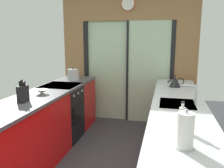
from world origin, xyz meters
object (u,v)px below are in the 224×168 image
stock_pot (73,75)px  paper_towel_roll (185,131)px  oven_range (62,112)px  soap_bottle (182,118)px  knife_block (23,94)px  mixing_bowl_far (42,92)px  kettle (175,82)px

stock_pot → paper_towel_roll: 2.96m
oven_range → soap_bottle: soap_bottle is taller
knife_block → paper_towel_roll: paper_towel_roll is taller
mixing_bowl_far → knife_block: (-0.00, -0.42, 0.07)m
kettle → paper_towel_roll: size_ratio=0.91×
oven_range → kettle: 1.90m
oven_range → kettle: (1.80, 0.27, 0.55)m
knife_block → soap_bottle: 1.84m
soap_bottle → stock_pot: bearing=131.3°
knife_block → stock_pot: size_ratio=1.23×
mixing_bowl_far → soap_bottle: soap_bottle is taller
kettle → paper_towel_roll: (-0.00, -2.13, 0.04)m
paper_towel_roll → oven_range: bearing=134.0°
knife_block → stock_pot: bearing=90.0°
oven_range → paper_towel_roll: bearing=-46.0°
mixing_bowl_far → paper_towel_roll: (1.78, -1.23, 0.09)m
knife_block → kettle: bearing=36.6°
kettle → paper_towel_roll: 2.13m
stock_pot → kettle: bearing=-7.4°
mixing_bowl_far → stock_pot: stock_pot is taller
knife_block → paper_towel_roll: (1.78, -0.81, 0.02)m
stock_pot → kettle: (1.78, -0.23, -0.02)m
oven_range → mixing_bowl_far: mixing_bowl_far is taller
stock_pot → soap_bottle: soap_bottle is taller
mixing_bowl_far → knife_block: 0.43m
mixing_bowl_far → knife_block: size_ratio=0.65×
mixing_bowl_far → stock_pot: bearing=90.0°
paper_towel_roll → stock_pot: bearing=127.0°
mixing_bowl_far → soap_bottle: size_ratio=0.74×
oven_range → soap_bottle: bearing=-40.3°
oven_range → stock_pot: (0.02, 0.50, 0.56)m
soap_bottle → paper_towel_roll: size_ratio=0.86×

